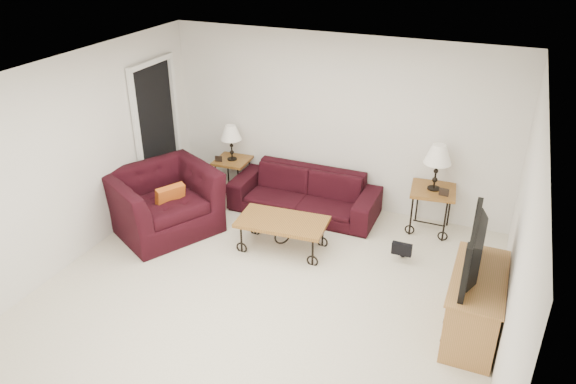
# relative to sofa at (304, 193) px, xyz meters

# --- Properties ---
(ground) EXTENTS (5.00, 5.00, 0.00)m
(ground) POSITION_rel_sofa_xyz_m (0.30, -2.02, -0.31)
(ground) COLOR beige
(ground) RESTS_ON ground
(wall_back) EXTENTS (5.00, 0.02, 2.50)m
(wall_back) POSITION_rel_sofa_xyz_m (0.30, 0.48, 0.94)
(wall_back) COLOR white
(wall_back) RESTS_ON ground
(wall_front) EXTENTS (5.00, 0.02, 2.50)m
(wall_front) POSITION_rel_sofa_xyz_m (0.30, -4.52, 0.94)
(wall_front) COLOR white
(wall_front) RESTS_ON ground
(wall_left) EXTENTS (0.02, 5.00, 2.50)m
(wall_left) POSITION_rel_sofa_xyz_m (-2.20, -2.02, 0.94)
(wall_left) COLOR white
(wall_left) RESTS_ON ground
(wall_right) EXTENTS (0.02, 5.00, 2.50)m
(wall_right) POSITION_rel_sofa_xyz_m (2.80, -2.02, 0.94)
(wall_right) COLOR white
(wall_right) RESTS_ON ground
(ceiling) EXTENTS (5.00, 5.00, 0.00)m
(ceiling) POSITION_rel_sofa_xyz_m (0.30, -2.02, 2.19)
(ceiling) COLOR white
(ceiling) RESTS_ON wall_back
(doorway) EXTENTS (0.08, 0.94, 2.04)m
(doorway) POSITION_rel_sofa_xyz_m (-2.17, -0.37, 0.71)
(doorway) COLOR black
(doorway) RESTS_ON ground
(sofa) EXTENTS (2.11, 0.83, 0.62)m
(sofa) POSITION_rel_sofa_xyz_m (0.00, 0.00, 0.00)
(sofa) COLOR black
(sofa) RESTS_ON ground
(side_table_left) EXTENTS (0.53, 0.53, 0.55)m
(side_table_left) POSITION_rel_sofa_xyz_m (-1.25, 0.18, -0.03)
(side_table_left) COLOR olive
(side_table_left) RESTS_ON ground
(side_table_right) EXTENTS (0.64, 0.64, 0.63)m
(side_table_right) POSITION_rel_sofa_xyz_m (1.77, 0.18, 0.01)
(side_table_right) COLOR olive
(side_table_right) RESTS_ON ground
(lamp_left) EXTENTS (0.33, 0.33, 0.55)m
(lamp_left) POSITION_rel_sofa_xyz_m (-1.25, 0.18, 0.52)
(lamp_left) COLOR black
(lamp_left) RESTS_ON side_table_left
(lamp_right) EXTENTS (0.40, 0.40, 0.63)m
(lamp_right) POSITION_rel_sofa_xyz_m (1.77, 0.18, 0.64)
(lamp_right) COLOR black
(lamp_right) RESTS_ON side_table_right
(photo_frame_left) EXTENTS (0.11, 0.04, 0.09)m
(photo_frame_left) POSITION_rel_sofa_xyz_m (-1.40, 0.03, 0.29)
(photo_frame_left) COLOR black
(photo_frame_left) RESTS_ON side_table_left
(photo_frame_right) EXTENTS (0.13, 0.03, 0.11)m
(photo_frame_right) POSITION_rel_sofa_xyz_m (1.92, 0.03, 0.37)
(photo_frame_right) COLOR black
(photo_frame_right) RESTS_ON side_table_right
(coffee_table) EXTENTS (1.17, 0.69, 0.42)m
(coffee_table) POSITION_rel_sofa_xyz_m (0.10, -1.03, -0.10)
(coffee_table) COLOR olive
(coffee_table) RESTS_ON ground
(armchair) EXTENTS (1.65, 1.71, 0.86)m
(armchair) POSITION_rel_sofa_xyz_m (-1.58, -1.19, 0.12)
(armchair) COLOR black
(armchair) RESTS_ON ground
(throw_pillow) EXTENTS (0.28, 0.39, 0.39)m
(throw_pillow) POSITION_rel_sofa_xyz_m (-1.43, -1.24, 0.21)
(throw_pillow) COLOR #AF4D16
(throw_pillow) RESTS_ON armchair
(tv_stand) EXTENTS (0.49, 1.17, 0.70)m
(tv_stand) POSITION_rel_sofa_xyz_m (2.53, -1.74, 0.04)
(tv_stand) COLOR #A7693E
(tv_stand) RESTS_ON ground
(television) EXTENTS (0.14, 1.05, 0.60)m
(television) POSITION_rel_sofa_xyz_m (2.51, -1.74, 0.69)
(television) COLOR black
(television) RESTS_ON tv_stand
(backpack) EXTENTS (0.46, 0.42, 0.49)m
(backpack) POSITION_rel_sofa_xyz_m (1.59, -0.63, -0.06)
(backpack) COLOR black
(backpack) RESTS_ON ground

